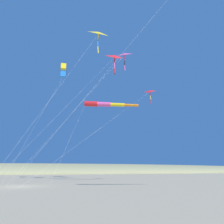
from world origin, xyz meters
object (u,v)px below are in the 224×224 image
(kite_box_blue_topmost, at_px, (63,71))
(kite_delta_long_streamer_right, at_px, (98,34))
(kite_delta_green_low_center, at_px, (124,55))
(kite_delta_long_streamer_left, at_px, (115,57))
(kite_windsock_striped_overhead, at_px, (103,104))
(kite_delta_red_high_left, at_px, (149,92))

(kite_box_blue_topmost, distance_m, kite_delta_long_streamer_right, 8.28)
(kite_box_blue_topmost, relative_size, kite_delta_green_low_center, 0.95)
(kite_delta_green_low_center, bearing_deg, kite_delta_long_streamer_right, -65.66)
(kite_box_blue_topmost, distance_m, kite_delta_green_low_center, 9.57)
(kite_delta_long_streamer_left, xyz_separation_m, kite_box_blue_topmost, (-1.89, -7.59, -2.50))
(kite_delta_long_streamer_right, height_order, kite_delta_green_low_center, kite_delta_long_streamer_right)
(kite_delta_long_streamer_right, distance_m, kite_delta_green_low_center, 4.94)
(kite_windsock_striped_overhead, xyz_separation_m, kite_delta_green_low_center, (0.30, 3.00, 7.58))
(kite_windsock_striped_overhead, bearing_deg, kite_delta_red_high_left, 68.49)
(kite_box_blue_topmost, height_order, kite_delta_green_low_center, kite_delta_green_low_center)
(kite_delta_long_streamer_left, bearing_deg, kite_delta_green_low_center, 11.57)
(kite_box_blue_topmost, relative_size, kite_delta_red_high_left, 1.10)
(kite_windsock_striped_overhead, height_order, kite_delta_green_low_center, kite_delta_green_low_center)
(kite_delta_red_high_left, bearing_deg, kite_box_blue_topmost, -121.54)
(kite_box_blue_topmost, bearing_deg, kite_delta_long_streamer_left, 76.01)
(kite_windsock_striped_overhead, xyz_separation_m, kite_delta_red_high_left, (2.27, 5.77, 1.59))
(kite_delta_long_streamer_left, height_order, kite_delta_red_high_left, kite_delta_long_streamer_left)
(kite_delta_long_streamer_left, xyz_separation_m, kite_delta_long_streamer_right, (4.81, -3.72, 0.45))
(kite_delta_long_streamer_right, height_order, kite_delta_red_high_left, kite_delta_long_streamer_right)
(kite_box_blue_topmost, distance_m, kite_windsock_striped_overhead, 9.14)
(kite_delta_long_streamer_right, xyz_separation_m, kite_delta_green_low_center, (-1.95, 4.30, -1.46))
(kite_box_blue_topmost, relative_size, kite_delta_long_streamer_right, 0.87)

